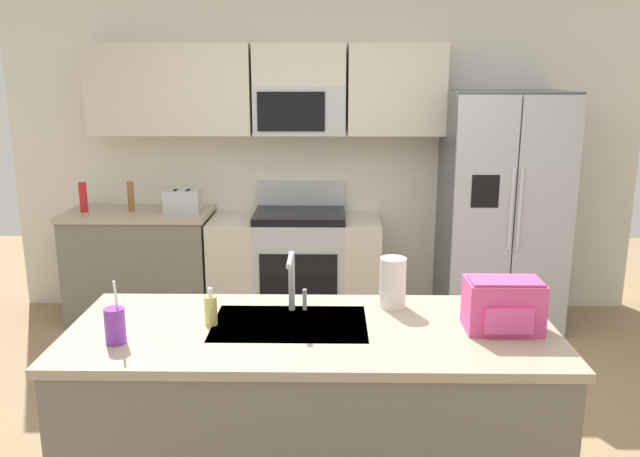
{
  "coord_description": "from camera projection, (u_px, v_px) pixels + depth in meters",
  "views": [
    {
      "loc": [
        0.05,
        -3.25,
        1.98
      ],
      "look_at": [
        -0.01,
        0.6,
        1.05
      ],
      "focal_mm": 36.29,
      "sensor_mm": 36.0,
      "label": 1
    }
  ],
  "objects": [
    {
      "name": "drink_cup_purple",
      "position": [
        115.0,
        325.0,
        2.64
      ],
      "size": [
        0.08,
        0.08,
        0.27
      ],
      "color": "purple",
      "rests_on": "island_counter"
    },
    {
      "name": "soap_dispenser",
      "position": [
        211.0,
        310.0,
        2.83
      ],
      "size": [
        0.06,
        0.06,
        0.17
      ],
      "color": "#D8CC66",
      "rests_on": "island_counter"
    },
    {
      "name": "back_counter",
      "position": [
        142.0,
        264.0,
        5.29
      ],
      "size": [
        1.15,
        0.63,
        0.9
      ],
      "color": "slate",
      "rests_on": "ground"
    },
    {
      "name": "bottle_red",
      "position": [
        83.0,
        197.0,
        5.13
      ],
      "size": [
        0.06,
        0.06,
        0.24
      ],
      "primitive_type": "cylinder",
      "color": "red",
      "rests_on": "back_counter"
    },
    {
      "name": "backpack",
      "position": [
        503.0,
        304.0,
        2.76
      ],
      "size": [
        0.32,
        0.22,
        0.23
      ],
      "color": "#EA4C93",
      "rests_on": "island_counter"
    },
    {
      "name": "island_counter",
      "position": [
        312.0,
        420.0,
        2.92
      ],
      "size": [
        2.12,
        0.86,
        0.9
      ],
      "color": "slate",
      "rests_on": "ground"
    },
    {
      "name": "paper_towel_roll",
      "position": [
        393.0,
        283.0,
        3.04
      ],
      "size": [
        0.12,
        0.12,
        0.24
      ],
      "primitive_type": "cylinder",
      "color": "white",
      "rests_on": "island_counter"
    },
    {
      "name": "ground_plane",
      "position": [
        320.0,
        435.0,
        3.63
      ],
      "size": [
        9.0,
        9.0,
        0.0
      ],
      "primitive_type": "plane",
      "color": "#997A56",
      "rests_on": "ground"
    },
    {
      "name": "refrigerator",
      "position": [
        501.0,
        211.0,
        5.07
      ],
      "size": [
        0.9,
        0.76,
        1.85
      ],
      "color": "#4C4F54",
      "rests_on": "ground"
    },
    {
      "name": "toaster",
      "position": [
        182.0,
        201.0,
        5.11
      ],
      "size": [
        0.28,
        0.16,
        0.18
      ],
      "color": "#B7BABF",
      "rests_on": "back_counter"
    },
    {
      "name": "range_oven",
      "position": [
        296.0,
        266.0,
        5.28
      ],
      "size": [
        1.36,
        0.61,
        1.1
      ],
      "color": "#B7BABF",
      "rests_on": "ground"
    },
    {
      "name": "pepper_mill",
      "position": [
        131.0,
        196.0,
        5.16
      ],
      "size": [
        0.05,
        0.05,
        0.24
      ],
      "primitive_type": "cylinder",
      "color": "brown",
      "rests_on": "back_counter"
    },
    {
      "name": "sink_faucet",
      "position": [
        293.0,
        277.0,
        2.96
      ],
      "size": [
        0.08,
        0.21,
        0.28
      ],
      "color": "#B7BABF",
      "rests_on": "island_counter"
    },
    {
      "name": "kitchen_wall_unit",
      "position": [
        306.0,
        136.0,
        5.31
      ],
      "size": [
        5.2,
        0.43,
        2.6
      ],
      "color": "silver",
      "rests_on": "ground"
    }
  ]
}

